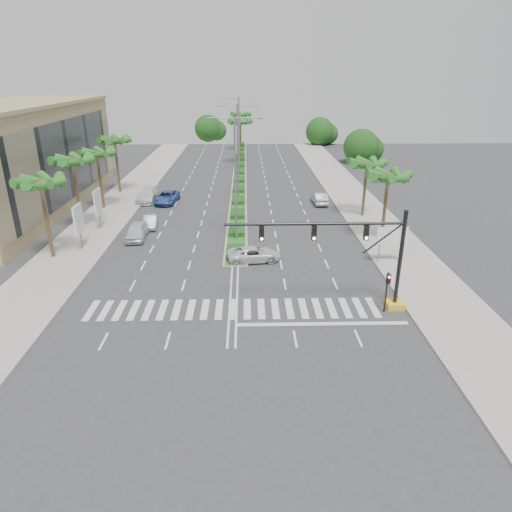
{
  "coord_description": "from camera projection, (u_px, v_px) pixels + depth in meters",
  "views": [
    {
      "loc": [
        0.96,
        -28.58,
        15.6
      ],
      "look_at": [
        1.68,
        2.6,
        3.0
      ],
      "focal_mm": 32.0,
      "sensor_mm": 36.0,
      "label": 1
    }
  ],
  "objects": [
    {
      "name": "palm_right_near",
      "position": [
        388.0,
        179.0,
        43.28
      ],
      "size": [
        4.57,
        4.68,
        7.05
      ],
      "color": "brown",
      "rests_on": "ground"
    },
    {
      "name": "median",
      "position": [
        240.0,
        175.0,
        73.99
      ],
      "size": [
        2.2,
        75.0,
        0.2
      ],
      "primitive_type": "cube",
      "color": "gray",
      "rests_on": "ground"
    },
    {
      "name": "car_parked_c",
      "position": [
        167.0,
        197.0,
        58.31
      ],
      "size": [
        2.91,
        5.51,
        1.48
      ],
      "primitive_type": "imported",
      "rotation": [
        0.0,
        0.0,
        -0.09
      ],
      "color": "#32559B",
      "rests_on": "ground"
    },
    {
      "name": "palm_left_near",
      "position": [
        40.0,
        185.0,
        38.73
      ],
      "size": [
        4.57,
        4.68,
        7.55
      ],
      "color": "brown",
      "rests_on": "ground"
    },
    {
      "name": "palm_left_far",
      "position": [
        97.0,
        155.0,
        53.63
      ],
      "size": [
        4.57,
        4.68,
        7.35
      ],
      "color": "brown",
      "rests_on": "ground"
    },
    {
      "name": "streetlight_near",
      "position": [
        235.0,
        173.0,
        42.74
      ],
      "size": [
        5.1,
        0.25,
        12.0
      ],
      "color": "slate",
      "rests_on": "ground"
    },
    {
      "name": "palm_left_mid",
      "position": [
        73.0,
        163.0,
        46.0
      ],
      "size": [
        4.57,
        4.68,
        7.95
      ],
      "color": "brown",
      "rests_on": "ground"
    },
    {
      "name": "median_grass",
      "position": [
        240.0,
        174.0,
        73.95
      ],
      "size": [
        1.8,
        75.0,
        0.04
      ],
      "primitive_type": "cube",
      "color": "#276221",
      "rests_on": "median"
    },
    {
      "name": "palm_median_b",
      "position": [
        240.0,
        116.0,
        94.51
      ],
      "size": [
        4.57,
        4.68,
        8.05
      ],
      "color": "brown",
      "rests_on": "ground"
    },
    {
      "name": "palm_median_a",
      "position": [
        240.0,
        123.0,
        80.61
      ],
      "size": [
        4.57,
        4.68,
        8.05
      ],
      "color": "brown",
      "rests_on": "ground"
    },
    {
      "name": "car_parked_a",
      "position": [
        137.0,
        231.0,
        45.71
      ],
      "size": [
        2.04,
        4.71,
        1.58
      ],
      "primitive_type": "imported",
      "rotation": [
        0.0,
        0.0,
        0.04
      ],
      "color": "silver",
      "rests_on": "ground"
    },
    {
      "name": "ground",
      "position": [
        233.0,
        309.0,
        32.32
      ],
      "size": [
        160.0,
        160.0,
        0.0
      ],
      "primitive_type": "plane",
      "color": "#333335",
      "rests_on": "ground"
    },
    {
      "name": "car_crossing",
      "position": [
        254.0,
        254.0,
        40.3
      ],
      "size": [
        5.05,
        2.89,
        1.33
      ],
      "primitive_type": "imported",
      "rotation": [
        0.0,
        0.0,
        1.72
      ],
      "color": "silver",
      "rests_on": "ground"
    },
    {
      "name": "pedestrian_signal",
      "position": [
        387.0,
        286.0,
        31.15
      ],
      "size": [
        0.28,
        0.36,
        3.0
      ],
      "color": "black",
      "rests_on": "ground"
    },
    {
      "name": "streetlight_far",
      "position": [
        239.0,
        132.0,
        72.4
      ],
      "size": [
        5.1,
        0.25,
        12.0
      ],
      "color": "slate",
      "rests_on": "ground"
    },
    {
      "name": "palm_left_end",
      "position": [
        115.0,
        142.0,
        60.9
      ],
      "size": [
        4.57,
        4.68,
        7.75
      ],
      "color": "brown",
      "rests_on": "ground"
    },
    {
      "name": "footpath_right",
      "position": [
        373.0,
        221.0,
        51.15
      ],
      "size": [
        6.0,
        120.0,
        0.15
      ],
      "primitive_type": "cube",
      "color": "gray",
      "rests_on": "ground"
    },
    {
      "name": "building",
      "position": [
        16.0,
        160.0,
        53.61
      ],
      "size": [
        12.0,
        36.0,
        12.0
      ],
      "primitive_type": "cube",
      "color": "tan",
      "rests_on": "ground"
    },
    {
      "name": "car_parked_d",
      "position": [
        147.0,
        195.0,
        59.06
      ],
      "size": [
        2.39,
        5.49,
        1.57
      ],
      "primitive_type": "imported",
      "rotation": [
        0.0,
        0.0,
        -0.03
      ],
      "color": "white",
      "rests_on": "ground"
    },
    {
      "name": "direction_sign",
      "position": [
        392.0,
        237.0,
        39.09
      ],
      "size": [
        2.7,
        0.11,
        3.4
      ],
      "color": "slate",
      "rests_on": "ground"
    },
    {
      "name": "billboard_far",
      "position": [
        98.0,
        202.0,
        47.58
      ],
      "size": [
        0.18,
        2.1,
        4.35
      ],
      "color": "slate",
      "rests_on": "ground"
    },
    {
      "name": "billboard_near",
      "position": [
        78.0,
        220.0,
        42.02
      ],
      "size": [
        0.18,
        2.1,
        4.35
      ],
      "color": "slate",
      "rests_on": "ground"
    },
    {
      "name": "car_right",
      "position": [
        320.0,
        198.0,
        57.95
      ],
      "size": [
        1.68,
        4.57,
        1.49
      ],
      "primitive_type": "imported",
      "rotation": [
        0.0,
        0.0,
        3.16
      ],
      "color": "#BBBBC0",
      "rests_on": "ground"
    },
    {
      "name": "streetlight_mid",
      "position": [
        238.0,
        147.0,
        57.57
      ],
      "size": [
        5.1,
        0.25,
        12.0
      ],
      "color": "slate",
      "rests_on": "ground"
    },
    {
      "name": "palm_right_far",
      "position": [
        367.0,
        166.0,
        50.8
      ],
      "size": [
        4.57,
        4.68,
        6.75
      ],
      "color": "brown",
      "rests_on": "ground"
    },
    {
      "name": "footpath_left",
      "position": [
        100.0,
        223.0,
        50.5
      ],
      "size": [
        6.0,
        120.0,
        0.15
      ],
      "primitive_type": "cube",
      "color": "gray",
      "rests_on": "ground"
    },
    {
      "name": "signal_gantry",
      "position": [
        367.0,
        263.0,
        31.22
      ],
      "size": [
        12.6,
        1.2,
        7.2
      ],
      "color": "gold",
      "rests_on": "ground"
    },
    {
      "name": "car_parked_b",
      "position": [
        151.0,
        221.0,
        49.22
      ],
      "size": [
        1.77,
        4.06,
        1.3
      ],
      "primitive_type": "imported",
      "rotation": [
        0.0,
        0.0,
        0.1
      ],
      "color": "#B4B3B8",
      "rests_on": "ground"
    }
  ]
}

